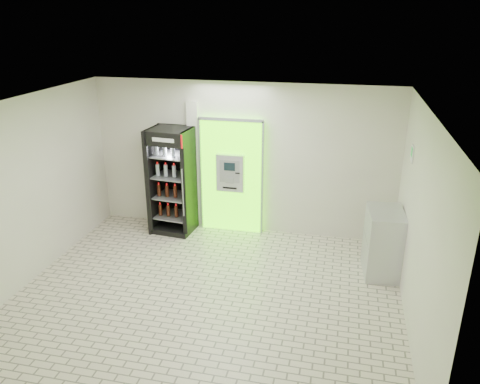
% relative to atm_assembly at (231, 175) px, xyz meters
% --- Properties ---
extents(ground, '(6.00, 6.00, 0.00)m').
position_rel_atm_assembly_xyz_m(ground, '(0.20, -2.41, -1.17)').
color(ground, beige).
rests_on(ground, ground).
extents(room_shell, '(6.00, 6.00, 6.00)m').
position_rel_atm_assembly_xyz_m(room_shell, '(0.20, -2.41, 0.67)').
color(room_shell, silver).
rests_on(room_shell, ground).
extents(atm_assembly, '(1.30, 0.24, 2.33)m').
position_rel_atm_assembly_xyz_m(atm_assembly, '(0.00, 0.00, 0.00)').
color(atm_assembly, '#4BE802').
rests_on(atm_assembly, ground).
extents(pillar, '(0.22, 0.11, 2.60)m').
position_rel_atm_assembly_xyz_m(pillar, '(-0.78, 0.04, 0.13)').
color(pillar, silver).
rests_on(pillar, ground).
extents(beverage_cooler, '(0.87, 0.80, 2.13)m').
position_rel_atm_assembly_xyz_m(beverage_cooler, '(-1.14, -0.27, -0.15)').
color(beverage_cooler, black).
rests_on(beverage_cooler, ground).
extents(steel_cabinet, '(0.64, 0.90, 1.14)m').
position_rel_atm_assembly_xyz_m(steel_cabinet, '(2.90, -1.12, -0.60)').
color(steel_cabinet, '#B8BBC1').
rests_on(steel_cabinet, ground).
extents(exit_sign, '(0.02, 0.22, 0.26)m').
position_rel_atm_assembly_xyz_m(exit_sign, '(3.19, -1.01, 0.95)').
color(exit_sign, white).
rests_on(exit_sign, room_shell).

